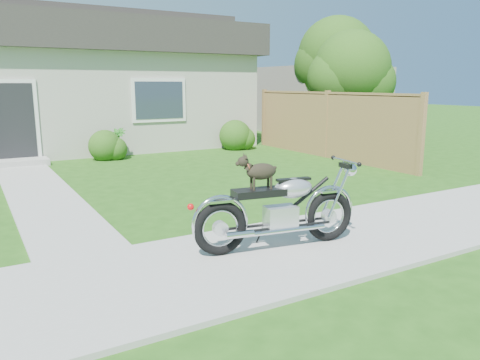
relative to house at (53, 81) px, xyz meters
name	(u,v)px	position (x,y,z in m)	size (l,w,h in m)	color
ground	(235,262)	(0.00, -11.99, -2.16)	(80.00, 80.00, 0.00)	#235114
sidewalk	(235,260)	(0.00, -11.99, -2.14)	(24.00, 2.20, 0.04)	#9E9B93
walkway	(40,193)	(-1.50, -6.99, -2.14)	(1.20, 8.00, 0.03)	#9E9B93
house	(53,81)	(0.00, 0.00, 0.00)	(12.60, 7.03, 4.50)	#B1AEA0
fence	(327,125)	(6.30, -6.24, -1.22)	(0.12, 6.62, 1.90)	#9A6E45
tree_near	(356,73)	(8.45, -5.10, 0.27)	(2.54, 2.47, 3.79)	#3D2B1C
tree_far	(340,60)	(10.32, -2.26, 0.84)	(3.05, 3.05, 4.68)	#3D2B1C
shrub_row	(65,147)	(-0.38, -3.49, -1.73)	(11.41, 1.09, 1.09)	#2A5215
potted_plant_right	(118,143)	(1.07, -3.44, -1.73)	(0.48, 0.48, 0.86)	#266E1E
motorcycle_with_dog	(280,208)	(0.69, -11.92, -1.60)	(2.21, 0.69, 1.19)	black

